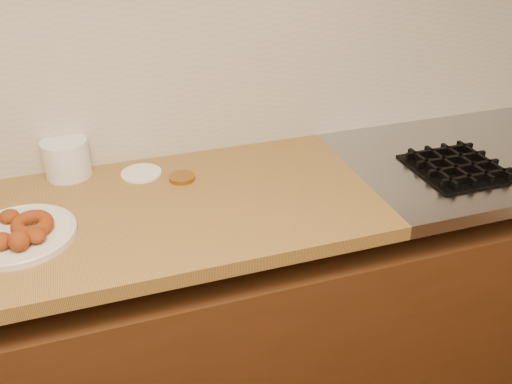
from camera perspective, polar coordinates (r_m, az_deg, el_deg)
wall_back at (r=1.62m, az=-10.45°, el=18.65°), size 4.00×0.02×2.70m
base_cabinet at (r=1.80m, az=-5.92°, el=-14.90°), size 3.60×0.60×0.77m
backsplash at (r=1.64m, az=-9.89°, el=13.45°), size 3.60×0.02×0.60m
donut_plate at (r=1.44m, az=-23.65°, el=-4.18°), size 0.27×0.27×0.02m
ring_donut at (r=1.42m, az=-22.51°, el=-3.20°), size 0.12×0.12×0.05m
fried_dough_chunks at (r=1.41m, az=-24.63°, el=-3.88°), size 0.18×0.19×0.05m
plastic_tub at (r=1.67m, az=-19.32°, el=3.38°), size 0.14×0.14×0.11m
tub_lid at (r=1.64m, az=-11.99°, el=1.94°), size 0.13×0.13×0.01m
brass_jar_lid at (r=1.59m, az=-7.80°, el=1.52°), size 0.10×0.10×0.01m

